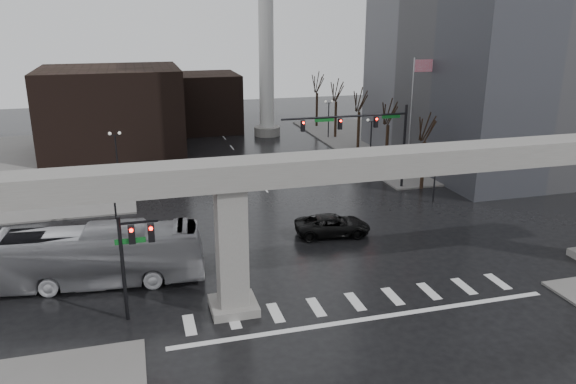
% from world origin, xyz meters
% --- Properties ---
extents(ground, '(160.00, 160.00, 0.00)m').
position_xyz_m(ground, '(0.00, 0.00, 0.00)').
color(ground, black).
rests_on(ground, ground).
extents(sidewalk_ne, '(28.00, 36.00, 0.15)m').
position_xyz_m(sidewalk_ne, '(26.00, 36.00, 0.07)').
color(sidewalk_ne, slate).
rests_on(sidewalk_ne, ground).
extents(elevated_guideway, '(48.00, 2.60, 8.70)m').
position_xyz_m(elevated_guideway, '(1.26, 0.00, 6.88)').
color(elevated_guideway, gray).
rests_on(elevated_guideway, ground).
extents(building_far_left, '(16.00, 14.00, 10.00)m').
position_xyz_m(building_far_left, '(-14.00, 42.00, 5.00)').
color(building_far_left, black).
rests_on(building_far_left, ground).
extents(building_far_mid, '(10.00, 10.00, 8.00)m').
position_xyz_m(building_far_mid, '(-2.00, 52.00, 4.00)').
color(building_far_mid, black).
rests_on(building_far_mid, ground).
extents(smokestack, '(3.60, 3.60, 30.00)m').
position_xyz_m(smokestack, '(6.00, 46.00, 13.35)').
color(smokestack, silver).
rests_on(smokestack, ground).
extents(signal_mast_arm, '(12.12, 0.43, 8.00)m').
position_xyz_m(signal_mast_arm, '(8.99, 18.80, 5.83)').
color(signal_mast_arm, black).
rests_on(signal_mast_arm, ground).
extents(signal_left_pole, '(2.30, 0.30, 6.00)m').
position_xyz_m(signal_left_pole, '(-12.25, 0.50, 4.07)').
color(signal_left_pole, black).
rests_on(signal_left_pole, ground).
extents(flagpole_assembly, '(2.06, 0.12, 12.00)m').
position_xyz_m(flagpole_assembly, '(15.29, 22.00, 7.53)').
color(flagpole_assembly, silver).
rests_on(flagpole_assembly, ground).
extents(lamp_right_0, '(1.22, 0.32, 5.11)m').
position_xyz_m(lamp_right_0, '(13.50, 14.00, 3.47)').
color(lamp_right_0, black).
rests_on(lamp_right_0, ground).
extents(lamp_right_1, '(1.22, 0.32, 5.11)m').
position_xyz_m(lamp_right_1, '(13.50, 28.00, 3.47)').
color(lamp_right_1, black).
rests_on(lamp_right_1, ground).
extents(lamp_right_2, '(1.22, 0.32, 5.11)m').
position_xyz_m(lamp_right_2, '(13.50, 42.00, 3.47)').
color(lamp_right_2, black).
rests_on(lamp_right_2, ground).
extents(lamp_left_0, '(1.22, 0.32, 5.11)m').
position_xyz_m(lamp_left_0, '(-13.50, 14.00, 3.47)').
color(lamp_left_0, black).
rests_on(lamp_left_0, ground).
extents(lamp_left_1, '(1.22, 0.32, 5.11)m').
position_xyz_m(lamp_left_1, '(-13.50, 28.00, 3.47)').
color(lamp_left_1, black).
rests_on(lamp_left_1, ground).
extents(lamp_left_2, '(1.22, 0.32, 5.11)m').
position_xyz_m(lamp_left_2, '(-13.50, 42.00, 3.47)').
color(lamp_left_2, black).
rests_on(lamp_left_2, ground).
extents(tree_right_0, '(1.09, 1.58, 7.50)m').
position_xyz_m(tree_right_0, '(14.53, 18.02, 2.79)').
color(tree_right_0, black).
rests_on(tree_right_0, ground).
extents(tree_right_1, '(1.09, 1.61, 7.67)m').
position_xyz_m(tree_right_1, '(14.53, 26.02, 2.85)').
color(tree_right_1, black).
rests_on(tree_right_1, ground).
extents(tree_right_2, '(1.10, 1.63, 7.85)m').
position_xyz_m(tree_right_2, '(14.53, 34.02, 2.91)').
color(tree_right_2, black).
rests_on(tree_right_2, ground).
extents(tree_right_3, '(1.11, 1.66, 8.02)m').
position_xyz_m(tree_right_3, '(14.53, 42.02, 2.98)').
color(tree_right_3, black).
rests_on(tree_right_3, ground).
extents(tree_right_4, '(1.12, 1.69, 8.19)m').
position_xyz_m(tree_right_4, '(14.53, 50.02, 3.04)').
color(tree_right_4, black).
rests_on(tree_right_4, ground).
extents(pickup_truck, '(5.95, 3.29, 1.58)m').
position_xyz_m(pickup_truck, '(2.24, 9.12, 0.79)').
color(pickup_truck, black).
rests_on(pickup_truck, ground).
extents(city_bus, '(13.48, 4.50, 3.68)m').
position_xyz_m(city_bus, '(-14.59, 5.52, 1.84)').
color(city_bus, '#B3B2B7').
rests_on(city_bus, ground).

